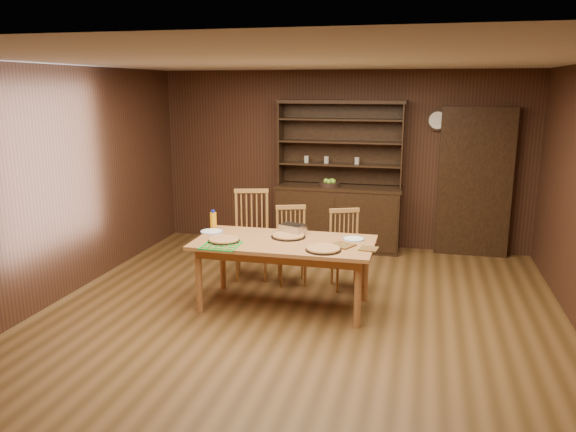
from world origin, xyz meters
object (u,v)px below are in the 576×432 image
(chair_left, at_px, (252,231))
(chair_center, at_px, (291,242))
(chair_right, at_px, (346,246))
(juice_bottle, at_px, (213,220))
(dining_table, at_px, (284,248))
(china_hutch, at_px, (338,209))

(chair_left, xyz_separation_m, chair_center, (0.54, -0.09, -0.09))
(chair_center, relative_size, chair_right, 1.01)
(juice_bottle, bearing_deg, dining_table, -19.76)
(chair_center, xyz_separation_m, juice_bottle, (-0.82, -0.48, 0.35))
(dining_table, distance_m, chair_center, 0.84)
(chair_left, height_order, chair_right, chair_left)
(dining_table, bearing_deg, china_hutch, 84.82)
(dining_table, xyz_separation_m, chair_center, (-0.11, 0.82, -0.17))
(china_hutch, xyz_separation_m, dining_table, (-0.22, -2.41, 0.08))
(dining_table, bearing_deg, chair_center, 97.88)
(dining_table, distance_m, juice_bottle, 1.01)
(china_hutch, distance_m, chair_center, 1.63)
(chair_left, bearing_deg, chair_center, -24.64)
(chair_center, xyz_separation_m, chair_right, (0.67, -0.00, -0.00))
(dining_table, xyz_separation_m, chair_left, (-0.65, 0.91, -0.08))
(chair_right, relative_size, juice_bottle, 4.35)
(china_hutch, distance_m, chair_left, 1.74)
(chair_left, xyz_separation_m, chair_right, (1.21, -0.09, -0.09))
(chair_left, bearing_deg, chair_right, -19.64)
(chair_right, bearing_deg, china_hutch, 78.60)
(juice_bottle, bearing_deg, chair_right, 17.77)
(chair_left, distance_m, chair_right, 1.21)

